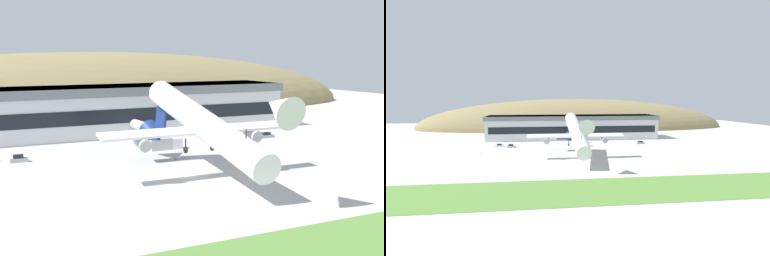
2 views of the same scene
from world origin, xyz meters
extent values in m
plane|color=#B7B5AF|center=(0.00, 0.00, 0.00)|extent=(382.76, 382.76, 0.00)
cube|color=#568438|center=(0.00, -45.46, 0.04)|extent=(344.48, 22.83, 0.08)
ellipsoid|color=olive|center=(17.32, 124.66, 0.00)|extent=(251.82, 73.44, 47.66)
cube|color=silver|center=(6.93, 58.34, 6.98)|extent=(99.52, 20.42, 13.96)
cube|color=slate|center=(6.93, 58.34, 12.76)|extent=(100.72, 21.62, 2.40)
cube|color=black|center=(6.93, 48.09, 6.28)|extent=(95.54, 0.16, 3.91)
cylinder|color=silver|center=(7.34, 43.00, 4.00)|extent=(2.60, 10.27, 2.60)
cube|color=silver|center=(7.34, 37.86, 4.00)|extent=(3.38, 2.86, 2.86)
cylinder|color=slate|center=(7.34, 38.36, 2.00)|extent=(0.36, 0.36, 4.00)
cylinder|color=white|center=(1.34, -4.29, 10.47)|extent=(5.11, 41.62, 14.06)
cone|color=white|center=(1.34, -27.28, 15.62)|extent=(5.01, 6.58, 6.12)
cone|color=navy|center=(1.34, 19.21, 5.21)|extent=(5.01, 7.58, 6.34)
cube|color=navy|center=(1.34, 15.22, 10.76)|extent=(0.50, 6.53, 10.11)
cube|color=navy|center=(1.34, 15.47, 6.04)|extent=(13.29, 3.57, 1.13)
cube|color=white|center=(1.34, -2.26, 9.12)|extent=(38.67, 3.61, 1.23)
cylinder|color=#9E9EA3|center=(-10.26, -2.79, 7.69)|extent=(2.30, 4.02, 3.03)
cylinder|color=#9E9EA3|center=(12.94, -2.79, 7.69)|extent=(2.30, 4.02, 3.03)
cylinder|color=#2D2D2D|center=(-1.47, -2.26, 6.62)|extent=(0.28, 0.28, 2.20)
cylinder|color=#2D2D2D|center=(-1.47, -2.26, 5.52)|extent=(0.45, 1.10, 1.10)
cylinder|color=#2D2D2D|center=(4.15, -2.26, 6.62)|extent=(0.28, 0.28, 2.20)
cylinder|color=#2D2D2D|center=(4.15, -2.26, 5.52)|extent=(0.45, 1.10, 1.10)
cylinder|color=#2D2D2D|center=(1.34, -18.46, 10.36)|extent=(0.22, 0.22, 1.98)
cylinder|color=#2D2D2D|center=(1.34, -18.46, 9.37)|extent=(0.30, 0.83, 0.82)
cube|color=silver|center=(-32.97, 31.39, 0.39)|extent=(4.39, 1.71, 0.79)
cube|color=black|center=(-32.75, 31.39, 1.11)|extent=(2.42, 1.44, 0.65)
cube|color=#999EA3|center=(-26.68, 28.17, 0.45)|extent=(3.97, 1.96, 0.91)
cube|color=black|center=(-26.87, 28.18, 1.28)|extent=(2.23, 1.57, 0.74)
cube|color=#999EA3|center=(40.36, 31.82, 0.42)|extent=(4.28, 1.61, 0.84)
cube|color=black|center=(40.15, 31.82, 1.19)|extent=(2.35, 1.37, 0.69)
cube|color=silver|center=(10.54, 27.80, 1.32)|extent=(2.67, 2.56, 2.65)
cube|color=black|center=(11.88, 27.78, 1.80)|extent=(0.12, 2.14, 1.16)
cube|color=#B7B7BC|center=(6.45, 27.87, 1.47)|extent=(5.62, 2.62, 2.93)
cube|color=orange|center=(-38.69, 13.27, 0.01)|extent=(0.52, 0.52, 0.03)
cone|color=orange|center=(-38.69, 13.27, 0.31)|extent=(0.40, 0.40, 0.55)
cube|color=orange|center=(4.64, 15.61, 0.01)|extent=(0.52, 0.52, 0.03)
cone|color=orange|center=(4.64, 15.61, 0.31)|extent=(0.40, 0.40, 0.55)
camera|label=1|loc=(-44.43, -89.82, 23.52)|focal=50.00mm
camera|label=2|loc=(-13.39, -119.80, 23.64)|focal=28.00mm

